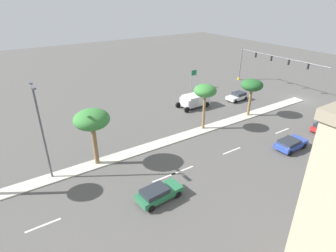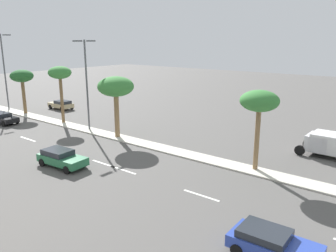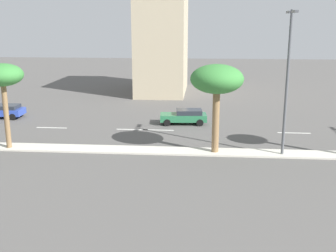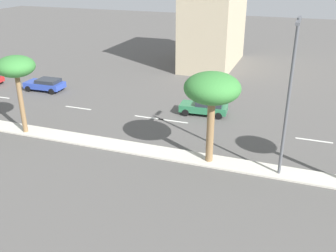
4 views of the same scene
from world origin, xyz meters
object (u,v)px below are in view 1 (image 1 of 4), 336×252
at_px(palm_tree_center, 252,86).
at_px(sedan_white_inboard, 237,96).
at_px(traffic_signal_gantry, 262,63).
at_px(sedan_blue_outboard, 291,144).
at_px(box_truck, 194,100).
at_px(street_lamp_inboard, 41,126).
at_px(sedan_red_trailing, 324,127).
at_px(palm_tree_front, 92,120).
at_px(directional_road_sign, 194,75).
at_px(palm_tree_inboard, 205,92).
at_px(sedan_green_right, 158,193).

height_order(palm_tree_center, sedan_white_inboard, palm_tree_center).
bearing_deg(traffic_signal_gantry, sedan_blue_outboard, 138.72).
distance_m(traffic_signal_gantry, box_truck, 18.37).
distance_m(street_lamp_inboard, sedan_red_trailing, 35.22).
bearing_deg(box_truck, palm_tree_front, 110.89).
xyz_separation_m(palm_tree_center, sedan_white_inboard, (5.73, -3.58, -4.07)).
xyz_separation_m(directional_road_sign, sedan_white_inboard, (-9.71, -2.18, -1.78)).
bearing_deg(palm_tree_inboard, sedan_red_trailing, -126.03).
bearing_deg(sedan_red_trailing, sedan_white_inboard, 3.53).
bearing_deg(sedan_blue_outboard, sedan_green_right, 86.85).
relative_size(sedan_blue_outboard, sedan_red_trailing, 1.02).
distance_m(palm_tree_inboard, palm_tree_front, 15.43).
xyz_separation_m(street_lamp_inboard, sedan_red_trailing, (-9.52, -33.50, -5.25)).
height_order(palm_tree_front, sedan_white_inboard, palm_tree_front).
height_order(palm_tree_center, sedan_red_trailing, palm_tree_center).
xyz_separation_m(traffic_signal_gantry, sedan_green_right, (-17.83, 34.70, -3.99)).
height_order(traffic_signal_gantry, palm_tree_inboard, traffic_signal_gantry).
relative_size(palm_tree_inboard, sedan_blue_outboard, 1.48).
bearing_deg(traffic_signal_gantry, street_lamp_inboard, 102.00).
distance_m(sedan_white_inboard, box_truck, 8.59).
height_order(directional_road_sign, sedan_red_trailing, directional_road_sign).
relative_size(palm_tree_center, sedan_white_inboard, 1.44).
bearing_deg(palm_tree_center, sedan_red_trailing, -154.30).
distance_m(palm_tree_inboard, sedan_red_trailing, 17.09).
distance_m(traffic_signal_gantry, street_lamp_inboard, 43.06).
height_order(sedan_red_trailing, sedan_green_right, sedan_green_right).
relative_size(palm_tree_center, sedan_blue_outboard, 1.33).
bearing_deg(directional_road_sign, palm_tree_inboard, 146.16).
bearing_deg(palm_tree_front, box_truck, -69.11).
distance_m(palm_tree_center, street_lamp_inboard, 29.01).
relative_size(directional_road_sign, sedan_red_trailing, 0.86).
bearing_deg(sedan_red_trailing, sedan_green_right, 88.61).
height_order(palm_tree_inboard, street_lamp_inboard, street_lamp_inboard).
bearing_deg(box_truck, sedan_blue_outboard, -175.27).
height_order(street_lamp_inboard, sedan_green_right, street_lamp_inboard).
xyz_separation_m(traffic_signal_gantry, sedan_red_trailing, (-18.46, 8.60, -4.03)).
relative_size(sedan_green_right, box_truck, 0.84).
bearing_deg(street_lamp_inboard, sedan_blue_outboard, -111.14).
xyz_separation_m(palm_tree_inboard, palm_tree_front, (-0.28, 15.43, -0.14)).
relative_size(directional_road_sign, palm_tree_front, 0.56).
bearing_deg(sedan_blue_outboard, palm_tree_center, -19.34).
height_order(directional_road_sign, street_lamp_inboard, street_lamp_inboard).
height_order(sedan_blue_outboard, box_truck, box_truck).
relative_size(directional_road_sign, palm_tree_center, 0.63).
relative_size(traffic_signal_gantry, street_lamp_inboard, 1.89).
xyz_separation_m(palm_tree_center, street_lamp_inboard, (0.14, 28.99, 1.15)).
xyz_separation_m(sedan_white_inboard, sedan_red_trailing, (-15.10, -0.93, -0.03)).
height_order(sedan_white_inboard, box_truck, box_truck).
xyz_separation_m(directional_road_sign, box_truck, (-8.05, 6.24, -1.32)).
distance_m(traffic_signal_gantry, palm_tree_front, 38.40).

